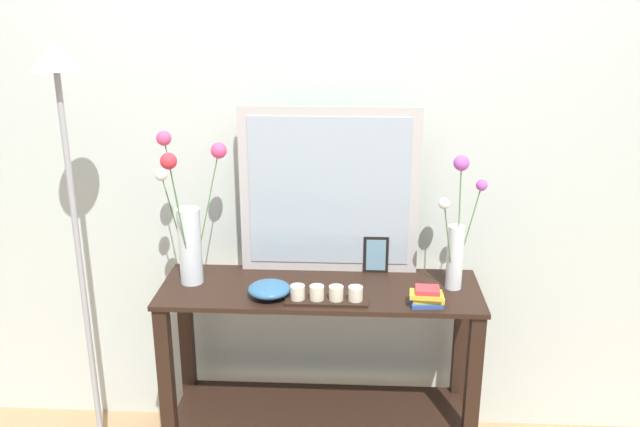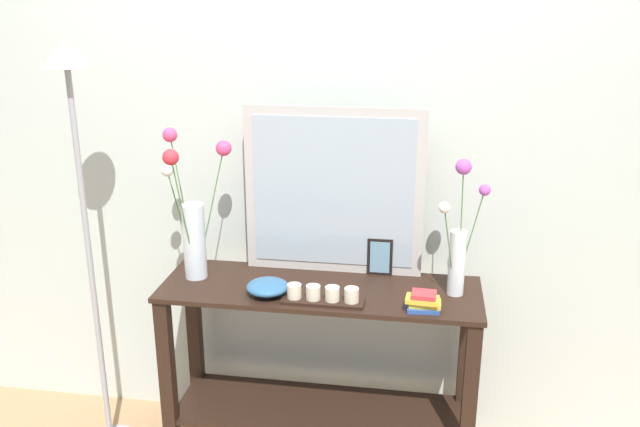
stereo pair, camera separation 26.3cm
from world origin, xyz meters
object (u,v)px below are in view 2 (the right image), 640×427
(candle_tray, at_px, (323,296))
(book_stack, at_px, (424,302))
(tall_vase_left, at_px, (193,221))
(picture_frame_small, at_px, (380,257))
(mirror_leaning, at_px, (334,192))
(floor_lamp, at_px, (82,190))
(vase_right, at_px, (459,242))
(decorative_bowl, at_px, (268,287))
(console_table, at_px, (320,356))

(candle_tray, bearing_deg, book_stack, -1.02)
(tall_vase_left, xyz_separation_m, picture_frame_small, (0.76, 0.14, -0.17))
(tall_vase_left, height_order, book_stack, tall_vase_left)
(candle_tray, bearing_deg, mirror_leaning, 90.52)
(picture_frame_small, bearing_deg, floor_lamp, -168.91)
(tall_vase_left, bearing_deg, vase_right, 0.05)
(mirror_leaning, bearing_deg, decorative_bowl, -128.43)
(picture_frame_small, bearing_deg, candle_tray, -123.21)
(candle_tray, distance_m, book_stack, 0.38)
(vase_right, bearing_deg, book_stack, -127.06)
(decorative_bowl, bearing_deg, mirror_leaning, 51.57)
(book_stack, height_order, floor_lamp, floor_lamp)
(vase_right, height_order, floor_lamp, floor_lamp)
(mirror_leaning, xyz_separation_m, decorative_bowl, (-0.22, -0.28, -0.32))
(console_table, distance_m, decorative_bowl, 0.41)
(floor_lamp, bearing_deg, picture_frame_small, 11.09)
(vase_right, xyz_separation_m, floor_lamp, (-1.49, -0.09, 0.17))
(picture_frame_small, height_order, decorative_bowl, picture_frame_small)
(decorative_bowl, bearing_deg, tall_vase_left, 160.09)
(vase_right, relative_size, decorative_bowl, 3.26)
(mirror_leaning, bearing_deg, candle_tray, -89.48)
(candle_tray, xyz_separation_m, picture_frame_small, (0.20, 0.30, 0.05))
(mirror_leaning, bearing_deg, picture_frame_small, -3.99)
(console_table, relative_size, floor_lamp, 0.72)
(mirror_leaning, bearing_deg, floor_lamp, -165.96)
(console_table, bearing_deg, book_stack, -18.84)
(tall_vase_left, bearing_deg, candle_tray, -15.50)
(tall_vase_left, xyz_separation_m, candle_tray, (0.56, -0.16, -0.22))
(console_table, height_order, tall_vase_left, tall_vase_left)
(book_stack, bearing_deg, candle_tray, 178.98)
(console_table, bearing_deg, decorative_bowl, -152.37)
(console_table, xyz_separation_m, book_stack, (0.41, -0.14, 0.35))
(console_table, distance_m, tall_vase_left, 0.77)
(floor_lamp, bearing_deg, tall_vase_left, 11.63)
(mirror_leaning, distance_m, picture_frame_small, 0.34)
(candle_tray, bearing_deg, console_table, 103.32)
(console_table, bearing_deg, vase_right, 2.30)
(console_table, height_order, vase_right, vase_right)
(tall_vase_left, distance_m, book_stack, 0.98)
(console_table, height_order, floor_lamp, floor_lamp)
(decorative_bowl, bearing_deg, picture_frame_small, 32.28)
(console_table, relative_size, book_stack, 9.68)
(tall_vase_left, xyz_separation_m, vase_right, (1.06, 0.00, -0.03))
(book_stack, bearing_deg, mirror_leaning, 140.31)
(console_table, distance_m, floor_lamp, 1.18)
(tall_vase_left, bearing_deg, mirror_leaning, 15.83)
(candle_tray, bearing_deg, picture_frame_small, 56.79)
(tall_vase_left, relative_size, book_stack, 4.70)
(picture_frame_small, xyz_separation_m, floor_lamp, (-1.18, -0.23, 0.31))
(mirror_leaning, height_order, vase_right, mirror_leaning)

